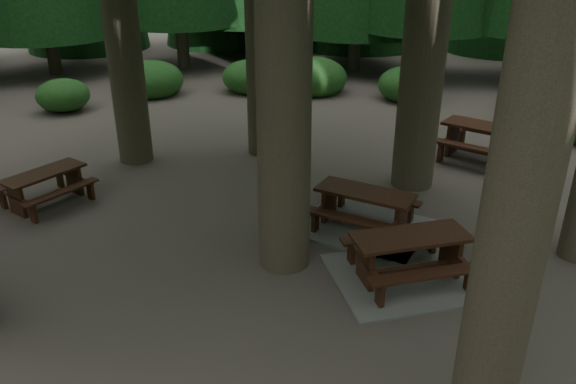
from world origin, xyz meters
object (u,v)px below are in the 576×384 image
(picnic_table_b, at_px, (45,183))
(picnic_table_c, at_px, (364,216))
(picnic_table_d, at_px, (486,138))
(picnic_table_a, at_px, (408,264))

(picnic_table_b, distance_m, picnic_table_c, 6.44)
(picnic_table_c, xyz_separation_m, picnic_table_d, (2.06, 4.40, 0.33))
(picnic_table_b, xyz_separation_m, picnic_table_d, (8.42, 5.43, 0.12))
(picnic_table_c, relative_size, picnic_table_d, 1.05)
(picnic_table_b, height_order, picnic_table_d, picnic_table_d)
(picnic_table_a, height_order, picnic_table_b, picnic_table_a)
(picnic_table_d, bearing_deg, picnic_table_b, -128.90)
(picnic_table_c, bearing_deg, picnic_table_a, -44.42)
(picnic_table_a, height_order, picnic_table_c, picnic_table_a)
(picnic_table_b, bearing_deg, picnic_table_c, -63.80)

